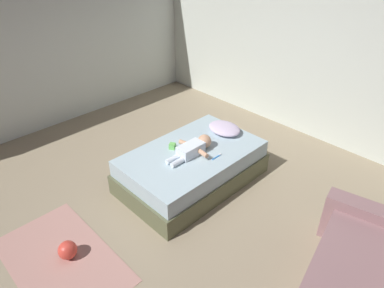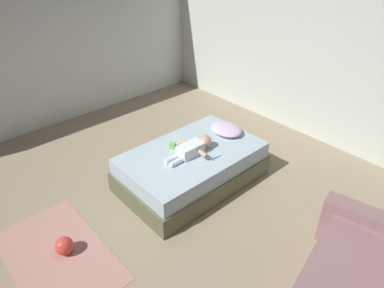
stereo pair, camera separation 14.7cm
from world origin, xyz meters
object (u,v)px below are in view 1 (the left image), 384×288
object	(u,v)px
toy_block	(172,146)
toy_ball	(68,250)
toothbrush	(217,157)
bed	(192,167)
baby	(194,148)
pillow	(224,128)

from	to	relation	value
toy_block	toy_ball	bearing A→B (deg)	-82.33
toothbrush	toy_ball	size ratio (longest dim) A/B	0.80
bed	baby	distance (m)	0.32
toothbrush	toy_ball	distance (m)	1.91
bed	toy_ball	size ratio (longest dim) A/B	9.58
bed	pillow	distance (m)	0.70
pillow	toy_block	distance (m)	0.79
pillow	toy_block	size ratio (longest dim) A/B	4.75
toothbrush	baby	bearing A→B (deg)	-154.28
bed	toothbrush	distance (m)	0.41
pillow	toothbrush	xyz separation A→B (m)	(0.33, -0.52, -0.05)
pillow	toy_ball	size ratio (longest dim) A/B	2.45
baby	toy_ball	world-z (taller)	baby
bed	baby	world-z (taller)	baby
toy_ball	baby	bearing A→B (deg)	88.70
bed	baby	bearing A→B (deg)	-15.62
bed	toy_block	distance (m)	0.37
pillow	baby	xyz separation A→B (m)	(0.07, -0.65, 0.01)
toy_ball	toy_block	size ratio (longest dim) A/B	1.93
toy_ball	toy_block	xyz separation A→B (m)	(-0.22, 1.60, 0.41)
pillow	toy_ball	distance (m)	2.41
pillow	toy_ball	bearing A→B (deg)	-89.23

